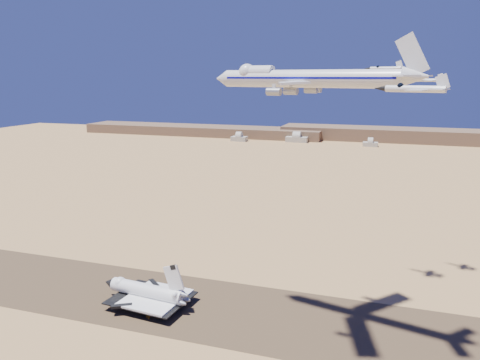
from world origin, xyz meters
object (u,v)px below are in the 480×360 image
(chase_jet_e, at_px, (428,80))
(shuttle, at_px, (146,292))
(chase_jet_d, at_px, (385,68))
(chase_jet_a, at_px, (413,89))
(crew_b, at_px, (149,317))
(crew_a, at_px, (164,311))
(carrier_747, at_px, (301,79))
(crew_c, at_px, (147,316))

(chase_jet_e, bearing_deg, shuttle, -127.00)
(chase_jet_d, bearing_deg, chase_jet_a, -67.46)
(crew_b, xyz_separation_m, chase_jet_d, (77.90, 60.83, 92.14))
(chase_jet_a, bearing_deg, crew_a, 173.86)
(carrier_747, distance_m, crew_c, 104.25)
(chase_jet_d, bearing_deg, carrier_747, -98.78)
(crew_b, distance_m, chase_jet_d, 135.12)
(crew_b, height_order, chase_jet_d, chase_jet_d)
(crew_a, height_order, chase_jet_e, chase_jet_e)
(carrier_747, height_order, chase_jet_a, carrier_747)
(shuttle, bearing_deg, crew_c, -55.16)
(crew_c, relative_size, chase_jet_e, 0.12)
(chase_jet_e, bearing_deg, carrier_747, -102.61)
(shuttle, distance_m, crew_c, 12.14)
(crew_a, distance_m, chase_jet_a, 126.89)
(crew_a, xyz_separation_m, crew_b, (-3.01, -5.80, -0.00))
(carrier_747, relative_size, crew_c, 43.21)
(carrier_747, height_order, crew_a, carrier_747)
(crew_b, height_order, crew_c, crew_c)
(shuttle, distance_m, chase_jet_a, 132.31)
(crew_b, xyz_separation_m, chase_jet_e, (95.34, 75.15, 87.46))
(carrier_747, height_order, chase_jet_d, carrier_747)
(crew_b, distance_m, crew_c, 1.37)
(crew_a, height_order, crew_b, crew_a)
(crew_c, height_order, chase_jet_d, chase_jet_d)
(shuttle, xyz_separation_m, chase_jet_e, (102.16, 64.73, 83.11))
(shuttle, relative_size, crew_a, 24.13)
(crew_b, distance_m, chase_jet_a, 127.15)
(carrier_747, height_order, crew_b, carrier_747)
(crew_a, bearing_deg, crew_b, 170.28)
(crew_c, bearing_deg, shuttle, -36.25)
(carrier_747, bearing_deg, shuttle, -166.37)
(chase_jet_a, distance_m, chase_jet_d, 96.71)
(chase_jet_a, bearing_deg, shuttle, 173.98)
(crew_a, relative_size, chase_jet_d, 0.11)
(carrier_747, bearing_deg, crew_c, -156.06)
(carrier_747, distance_m, chase_jet_a, 56.94)
(shuttle, bearing_deg, chase_jet_a, -20.63)
(crew_c, bearing_deg, chase_jet_e, -117.87)
(shuttle, height_order, crew_b, shuttle)
(shuttle, distance_m, crew_b, 13.19)
(shuttle, bearing_deg, chase_jet_d, 36.29)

